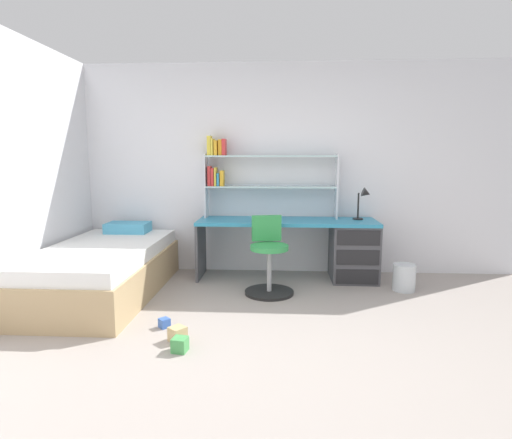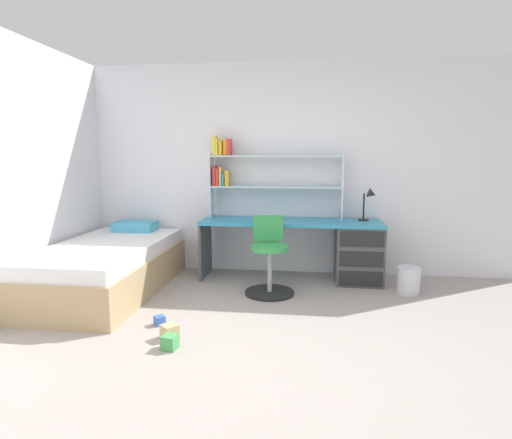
{
  "view_description": "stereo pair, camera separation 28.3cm",
  "coord_description": "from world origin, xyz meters",
  "views": [
    {
      "loc": [
        0.02,
        -2.75,
        1.43
      ],
      "look_at": [
        -0.23,
        1.46,
        0.81
      ],
      "focal_mm": 29.42,
      "sensor_mm": 36.0,
      "label": 1
    },
    {
      "loc": [
        0.31,
        -2.72,
        1.43
      ],
      "look_at": [
        -0.23,
        1.46,
        0.81
      ],
      "focal_mm": 29.42,
      "sensor_mm": 36.0,
      "label": 2
    }
  ],
  "objects": [
    {
      "name": "toy_block_natural_1",
      "position": [
        -0.78,
        0.33,
        0.06
      ],
      "size": [
        0.16,
        0.16,
        0.11
      ],
      "primitive_type": "cube",
      "rotation": [
        0.0,
        0.0,
        0.9
      ],
      "color": "tan",
      "rests_on": "ground_plane"
    },
    {
      "name": "ground_plane",
      "position": [
        0.0,
        0.0,
        -0.01
      ],
      "size": [
        5.82,
        5.91,
        0.02
      ],
      "primitive_type": "cube",
      "color": "#9E938C"
    },
    {
      "name": "waste_bin",
      "position": [
        1.36,
        1.73,
        0.14
      ],
      "size": [
        0.24,
        0.24,
        0.29
      ],
      "primitive_type": "cylinder",
      "color": "silver",
      "rests_on": "ground_plane"
    },
    {
      "name": "desk_lamp",
      "position": [
        0.99,
        2.19,
        0.96
      ],
      "size": [
        0.2,
        0.17,
        0.38
      ],
      "color": "black",
      "rests_on": "desk"
    },
    {
      "name": "bookshelf_hutch",
      "position": [
        -0.33,
        2.32,
        1.27
      ],
      "size": [
        1.6,
        0.22,
        0.98
      ],
      "color": "silver",
      "rests_on": "desk"
    },
    {
      "name": "room_shell",
      "position": [
        -1.23,
        1.23,
        1.28
      ],
      "size": [
        5.82,
        5.91,
        2.57
      ],
      "color": "silver",
      "rests_on": "ground_plane"
    },
    {
      "name": "toy_block_blue_0",
      "position": [
        -0.96,
        0.59,
        0.04
      ],
      "size": [
        0.11,
        0.11,
        0.08
      ],
      "primitive_type": "cube",
      "rotation": [
        0.0,
        0.0,
        0.79
      ],
      "color": "#3860B7",
      "rests_on": "ground_plane"
    },
    {
      "name": "toy_block_green_2",
      "position": [
        -0.72,
        0.16,
        0.05
      ],
      "size": [
        0.12,
        0.12,
        0.11
      ],
      "primitive_type": "cube",
      "rotation": [
        0.0,
        0.0,
        2.99
      ],
      "color": "#479E51",
      "rests_on": "ground_plane"
    },
    {
      "name": "swivel_chair",
      "position": [
        -0.1,
        1.57,
        0.33
      ],
      "size": [
        0.52,
        0.52,
        0.81
      ],
      "color": "black",
      "rests_on": "ground_plane"
    },
    {
      "name": "bed_platform",
      "position": [
        -1.84,
        1.41,
        0.26
      ],
      "size": [
        1.1,
        2.08,
        0.64
      ],
      "color": "tan",
      "rests_on": "ground_plane"
    },
    {
      "name": "desk",
      "position": [
        0.65,
        2.13,
        0.4
      ],
      "size": [
        2.09,
        0.6,
        0.7
      ],
      "color": "teal",
      "rests_on": "ground_plane"
    }
  ]
}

